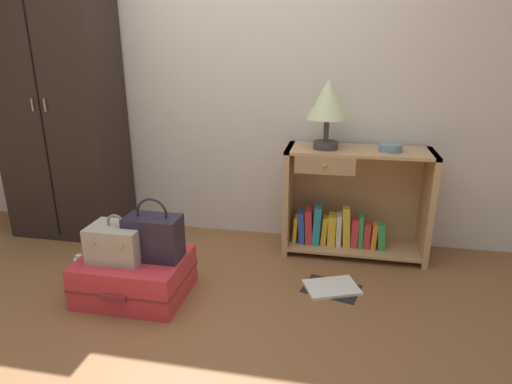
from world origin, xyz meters
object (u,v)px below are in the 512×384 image
Objects in this scene: bowl at (390,148)px; train_case at (117,242)px; wardrobe at (59,101)px; bookshelf at (350,205)px; bottle at (80,268)px; handbag at (154,237)px; table_lamp at (328,102)px; suitcase_large at (135,276)px; open_book_on_floor at (332,288)px.

train_case is at bearing -151.06° from bowl.
wardrobe is 2.45m from bowl.
bottle is at bearing -155.68° from bookshelf.
handbag is 0.65m from bottle.
wardrobe is at bearing 135.07° from train_case.
table_lamp is 1.43m from handbag.
handbag is at bearing 8.40° from suitcase_large.
bottle is (-1.71, -0.77, -0.28)m from bookshelf.
wardrobe is 5.66× the size of handbag.
train_case is 0.48m from bottle.
train_case is at bearing -20.37° from bottle.
bottle is (-1.51, -0.73, -1.01)m from table_lamp.
train_case is 1.34m from open_book_on_floor.
bowl is 0.88× the size of bottle.
handbag is (1.07, -0.81, -0.67)m from wardrobe.
bottle is at bearing 167.35° from suitcase_large.
open_book_on_floor is at bearing 14.97° from handbag.
suitcase_large reaches higher than open_book_on_floor.
table_lamp reaches higher than bottle.
suitcase_large is 1.60× the size of open_book_on_floor.
table_lamp is (2.01, 0.00, 0.04)m from wardrobe.
table_lamp is at bearing -179.56° from bowl.
table_lamp reaches higher than handbag.
table_lamp reaches higher than train_case.
bowl is 0.25× the size of suitcase_large.
train_case is (-1.34, -0.91, 0.00)m from bookshelf.
bookshelf is 1.56m from suitcase_large.
table_lamp is 1.50× the size of train_case.
suitcase_large is at bearing -145.61° from bookshelf.
table_lamp is 1.26× the size of handbag.
table_lamp is at bearing 37.18° from train_case.
handbag is at bearing -149.34° from bowl.
train_case is 0.21m from handbag.
bottle is at bearing 159.63° from train_case.
suitcase_large is 0.45m from bottle.
bowl is 1.85m from train_case.
bowl reaches higher than bottle.
bowl is at bearing 0.14° from wardrobe.
bottle is at bearing -154.16° from table_lamp.
wardrobe is 1.56m from suitcase_large.
table_lamp is 0.75× the size of suitcase_large.
bowl is 0.49× the size of train_case.
bookshelf is at bearing 80.38° from open_book_on_floor.
table_lamp reaches higher than bowl.
wardrobe reaches higher than bookshelf.
bookshelf is 2.57× the size of open_book_on_floor.
open_book_on_floor is (1.24, 0.34, -0.35)m from train_case.
suitcase_large is at bearing -165.76° from open_book_on_floor.
bowl is 2.20m from bottle.
handbag is (-1.14, -0.85, 0.03)m from bookshelf.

